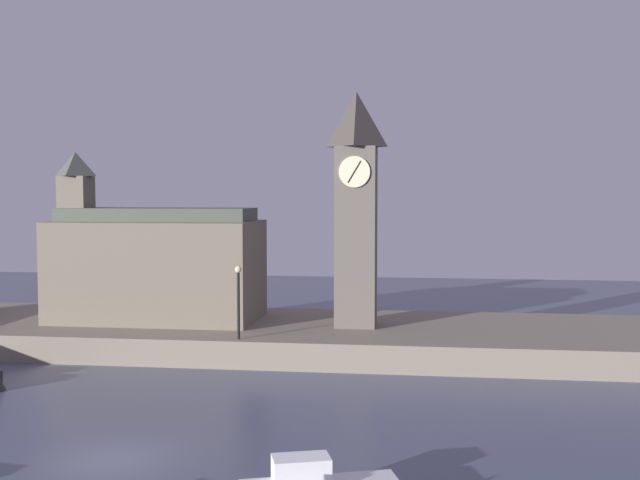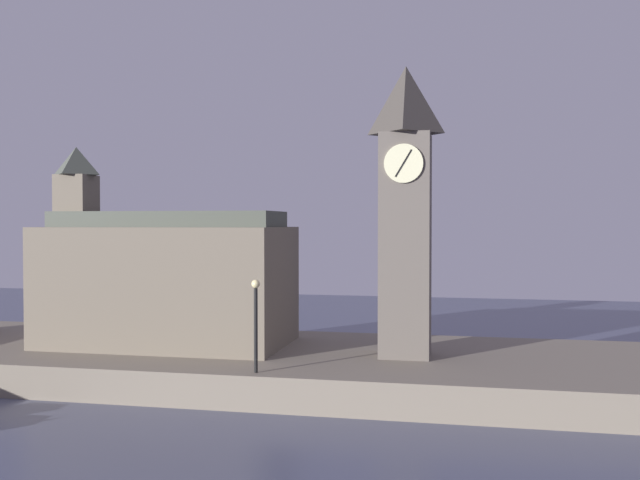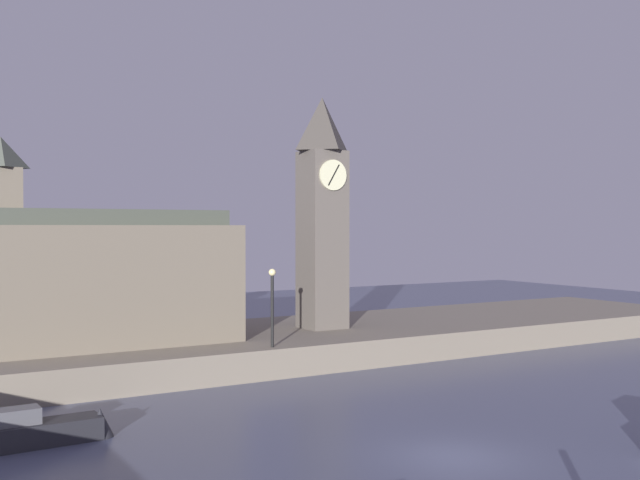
{
  "view_description": "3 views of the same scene",
  "coord_description": "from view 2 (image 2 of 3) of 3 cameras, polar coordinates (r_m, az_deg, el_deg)",
  "views": [
    {
      "loc": [
        10.62,
        -24.82,
        9.23
      ],
      "look_at": [
        5.1,
        16.15,
        6.75
      ],
      "focal_mm": 43.09,
      "sensor_mm": 36.0,
      "label": 1
    },
    {
      "loc": [
        9.34,
        -12.77,
        7.76
      ],
      "look_at": [
        3.78,
        14.15,
        7.1
      ],
      "focal_mm": 38.56,
      "sensor_mm": 36.0,
      "label": 2
    },
    {
      "loc": [
        -16.2,
        -18.76,
        7.5
      ],
      "look_at": [
        4.25,
        15.72,
        6.79
      ],
      "focal_mm": 42.51,
      "sensor_mm": 36.0,
      "label": 3
    }
  ],
  "objects": [
    {
      "name": "far_embankment",
      "position": [
        34.79,
        -4.21,
        -10.24
      ],
      "size": [
        70.0,
        12.0,
        1.5
      ],
      "primitive_type": "cube",
      "color": "slate",
      "rests_on": "ground"
    },
    {
      "name": "clock_tower",
      "position": [
        32.56,
        7.11,
        2.79
      ],
      "size": [
        2.57,
        2.6,
        13.63
      ],
      "color": "#5B544C",
      "rests_on": "far_embankment"
    },
    {
      "name": "parliament_hall",
      "position": [
        36.7,
        -12.86,
        -3.13
      ],
      "size": [
        12.36,
        6.72,
        10.34
      ],
      "color": "#6B6051",
      "rests_on": "far_embankment"
    },
    {
      "name": "streetlamp",
      "position": [
        29.03,
        -5.36,
        -6.19
      ],
      "size": [
        0.36,
        0.36,
        3.91
      ],
      "color": "black",
      "rests_on": "far_embankment"
    }
  ]
}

